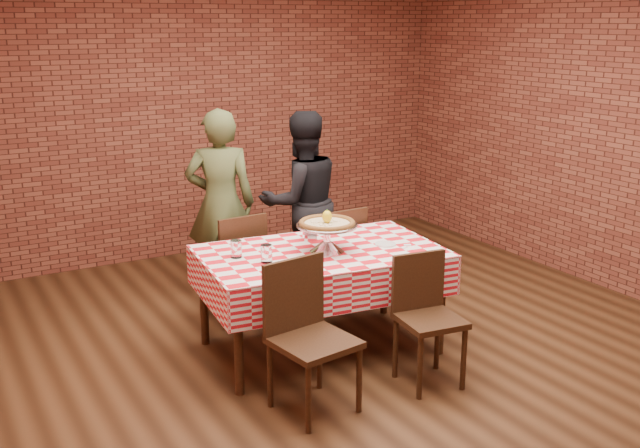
# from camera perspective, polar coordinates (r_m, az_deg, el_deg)

# --- Properties ---
(ground) EXTENTS (6.00, 6.00, 0.00)m
(ground) POSITION_cam_1_polar(r_m,az_deg,el_deg) (5.38, 2.81, -10.36)
(ground) COLOR black
(ground) RESTS_ON ground
(back_wall) EXTENTS (5.50, 0.00, 5.50)m
(back_wall) POSITION_cam_1_polar(r_m,az_deg,el_deg) (7.59, -9.39, 8.52)
(back_wall) COLOR maroon
(back_wall) RESTS_ON ground
(table) EXTENTS (1.77, 1.17, 0.75)m
(table) POSITION_cam_1_polar(r_m,az_deg,el_deg) (5.39, 0.04, -5.93)
(table) COLOR #372211
(table) RESTS_ON ground
(tablecloth) EXTENTS (1.81, 1.21, 0.29)m
(tablecloth) POSITION_cam_1_polar(r_m,az_deg,el_deg) (5.30, 0.04, -3.52)
(tablecloth) COLOR red
(tablecloth) RESTS_ON table
(pizza_stand) EXTENTS (0.48, 0.48, 0.20)m
(pizza_stand) POSITION_cam_1_polar(r_m,az_deg,el_deg) (5.21, 0.54, -1.08)
(pizza_stand) COLOR silver
(pizza_stand) RESTS_ON tablecloth
(pizza) EXTENTS (0.43, 0.43, 0.03)m
(pizza) POSITION_cam_1_polar(r_m,az_deg,el_deg) (5.18, 0.55, 0.02)
(pizza) COLOR beige
(pizza) RESTS_ON pizza_stand
(lemon) EXTENTS (0.08, 0.08, 0.09)m
(lemon) POSITION_cam_1_polar(r_m,az_deg,el_deg) (5.17, 0.55, 0.57)
(lemon) COLOR yellow
(lemon) RESTS_ON pizza
(water_glass_left) EXTENTS (0.08, 0.08, 0.12)m
(water_glass_left) POSITION_cam_1_polar(r_m,az_deg,el_deg) (5.00, -4.15, -2.29)
(water_glass_left) COLOR white
(water_glass_left) RESTS_ON tablecloth
(water_glass_right) EXTENTS (0.08, 0.08, 0.12)m
(water_glass_right) POSITION_cam_1_polar(r_m,az_deg,el_deg) (5.12, -6.48, -1.93)
(water_glass_right) COLOR white
(water_glass_right) RESTS_ON tablecloth
(side_plate) EXTENTS (0.17, 0.17, 0.01)m
(side_plate) POSITION_cam_1_polar(r_m,az_deg,el_deg) (5.40, 5.07, -1.56)
(side_plate) COLOR white
(side_plate) RESTS_ON tablecloth
(sweetener_packet_a) EXTENTS (0.06, 0.04, 0.00)m
(sweetener_packet_a) POSITION_cam_1_polar(r_m,az_deg,el_deg) (5.35, 6.49, -1.80)
(sweetener_packet_a) COLOR white
(sweetener_packet_a) RESTS_ON tablecloth
(sweetener_packet_b) EXTENTS (0.06, 0.05, 0.00)m
(sweetener_packet_b) POSITION_cam_1_polar(r_m,az_deg,el_deg) (5.41, 6.76, -1.61)
(sweetener_packet_b) COLOR white
(sweetener_packet_b) RESTS_ON tablecloth
(condiment_caddy) EXTENTS (0.11, 0.10, 0.13)m
(condiment_caddy) POSITION_cam_1_polar(r_m,az_deg,el_deg) (5.49, -0.80, -0.57)
(condiment_caddy) COLOR silver
(condiment_caddy) RESTS_ON tablecloth
(chair_near_left) EXTENTS (0.51, 0.51, 0.93)m
(chair_near_left) POSITION_cam_1_polar(r_m,az_deg,el_deg) (4.54, -0.45, -8.93)
(chair_near_left) COLOR #372211
(chair_near_left) RESTS_ON ground
(chair_near_right) EXTENTS (0.43, 0.43, 0.86)m
(chair_near_right) POSITION_cam_1_polar(r_m,az_deg,el_deg) (4.92, 8.50, -7.55)
(chair_near_right) COLOR #372211
(chair_near_right) RESTS_ON ground
(chair_far_left) EXTENTS (0.44, 0.44, 0.89)m
(chair_far_left) POSITION_cam_1_polar(r_m,az_deg,el_deg) (5.96, -6.69, -3.19)
(chair_far_left) COLOR #372211
(chair_far_left) RESTS_ON ground
(chair_far_right) EXTENTS (0.41, 0.41, 0.87)m
(chair_far_right) POSITION_cam_1_polar(r_m,az_deg,el_deg) (6.17, 1.12, -2.52)
(chair_far_right) COLOR #372211
(chair_far_right) RESTS_ON ground
(diner_olive) EXTENTS (0.70, 0.60, 1.64)m
(diner_olive) POSITION_cam_1_polar(r_m,az_deg,el_deg) (6.41, -7.67, 1.58)
(diner_olive) COLOR #4A542D
(diner_olive) RESTS_ON ground
(diner_black) EXTENTS (0.82, 0.66, 1.59)m
(diner_black) POSITION_cam_1_polar(r_m,az_deg,el_deg) (6.51, -1.43, 1.74)
(diner_black) COLOR black
(diner_black) RESTS_ON ground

